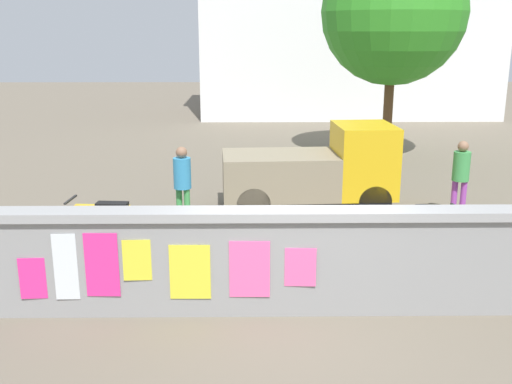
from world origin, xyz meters
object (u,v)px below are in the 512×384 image
Objects in this scene: person_walking at (182,179)px; person_bystander at (461,172)px; bicycle_far at (294,251)px; bicycle_near at (428,238)px; tree_roadside at (394,12)px; auto_rickshaw_truck at (317,169)px; motorcycle at (104,221)px.

person_bystander is (5.61, 0.55, 0.00)m from person_walking.
bicycle_far is 1.03× the size of person_walking.
tree_roadside is at bearing 82.26° from bicycle_near.
bicycle_far is at bearing -102.24° from auto_rickshaw_truck.
motorcycle is 1.12× the size of bicycle_near.
bicycle_near is 1.05× the size of person_bystander.
bicycle_far reaches higher than motorcycle.
motorcycle is 7.11m from person_bystander.
bicycle_near is 1.02× the size of bicycle_far.
person_walking is at bearing 131.14° from bicycle_far.
motorcycle is at bearing 173.17° from bicycle_near.
auto_rickshaw_truck reaches higher than motorcycle.
motorcycle is 10.85m from tree_roadside.
tree_roadside reaches higher than bicycle_near.
person_walking reaches higher than motorcycle.
tree_roadside reaches higher than person_bystander.
auto_rickshaw_truck is 2.27× the size of person_bystander.
motorcycle is at bearing 158.83° from bicycle_far.
bicycle_near is at bearing 14.55° from bicycle_far.
tree_roadside is at bearing 48.25° from motorcycle.
motorcycle is 1.14× the size of bicycle_far.
auto_rickshaw_truck is 3.56m from bicycle_far.
person_walking is at bearing 158.73° from bicycle_near.
person_bystander is at bearing 60.25° from bicycle_near.
auto_rickshaw_truck is at bearing 77.76° from bicycle_far.
person_bystander is at bearing 5.56° from person_walking.
tree_roadside is (-0.15, 6.02, 3.29)m from person_bystander.
person_walking is at bearing -174.44° from person_bystander.
bicycle_near is at bearing -97.74° from tree_roadside.
person_bystander is at bearing 12.69° from motorcycle.
bicycle_near is (5.64, -0.68, -0.10)m from motorcycle.
motorcycle is at bearing -142.24° from person_walking.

